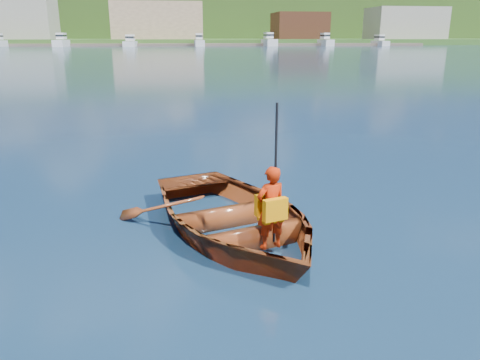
% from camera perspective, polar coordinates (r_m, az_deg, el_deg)
% --- Properties ---
extents(ground, '(600.00, 600.00, 0.00)m').
position_cam_1_polar(ground, '(6.97, -5.57, -7.54)').
color(ground, '#142F42').
rests_on(ground, ground).
extents(rowboat, '(4.08, 4.82, 0.85)m').
position_cam_1_polar(rowboat, '(7.15, -0.93, -4.40)').
color(rowboat, brown).
rests_on(rowboat, ground).
extents(child_paddler, '(0.49, 0.43, 1.97)m').
position_cam_1_polar(child_paddler, '(6.33, 3.79, -3.37)').
color(child_paddler, '#AB2006').
rests_on(child_paddler, ground).
extents(shoreline, '(400.00, 140.00, 22.00)m').
position_cam_1_polar(shoreline, '(243.06, -8.29, 18.68)').
color(shoreline, '#376025').
rests_on(shoreline, ground).
extents(dock, '(159.94, 13.89, 0.80)m').
position_cam_1_polar(dock, '(154.36, -8.04, 16.01)').
color(dock, brown).
rests_on(dock, ground).
extents(waterfront_buildings, '(202.00, 16.00, 14.00)m').
position_cam_1_polar(waterfront_buildings, '(171.57, -10.98, 18.42)').
color(waterfront_buildings, maroon).
rests_on(waterfront_buildings, ground).
extents(marina_yachts, '(143.36, 12.43, 4.36)m').
position_cam_1_polar(marina_yachts, '(149.81, -11.12, 16.22)').
color(marina_yachts, silver).
rests_on(marina_yachts, ground).
extents(hillside_trees, '(316.19, 70.97, 21.10)m').
position_cam_1_polar(hillside_trees, '(252.37, -13.57, 20.30)').
color(hillside_trees, '#382314').
rests_on(hillside_trees, ground).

